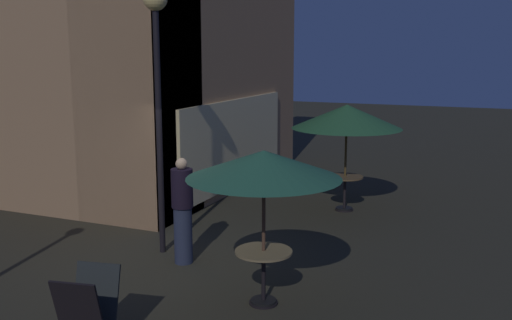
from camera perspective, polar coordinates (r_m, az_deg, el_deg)
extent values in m
plane|color=#2F2C20|center=(9.98, -8.68, -9.80)|extent=(60.00, 60.00, 0.00)
cube|color=#A17853|center=(14.90, -4.97, 14.85)|extent=(7.79, 1.90, 9.12)
cube|color=beige|center=(14.25, -1.98, 1.72)|extent=(5.46, 0.08, 2.10)
cylinder|color=black|center=(9.97, -9.42, 2.55)|extent=(0.10, 0.10, 4.17)
cube|color=#212525|center=(7.35, -15.38, -13.52)|extent=(0.40, 0.60, 0.97)
cube|color=black|center=(7.07, -16.77, -14.63)|extent=(0.40, 0.60, 0.97)
cylinder|color=black|center=(13.05, 8.59, -4.79)|extent=(0.40, 0.40, 0.03)
cylinder|color=black|center=(12.96, 8.63, -3.28)|extent=(0.06, 0.06, 0.74)
cylinder|color=brown|center=(12.87, 8.68, -1.63)|extent=(0.79, 0.79, 0.03)
cylinder|color=black|center=(8.36, 0.73, -13.73)|extent=(0.40, 0.40, 0.03)
cylinder|color=black|center=(8.22, 0.74, -11.46)|extent=(0.06, 0.06, 0.74)
cylinder|color=olive|center=(8.08, 0.75, -8.92)|extent=(0.79, 0.79, 0.03)
cylinder|color=black|center=(13.04, 8.59, -4.73)|extent=(0.36, 0.36, 0.06)
cylinder|color=#4B391C|center=(12.79, 8.73, 0.06)|extent=(0.05, 0.05, 2.28)
cone|color=#245431|center=(12.66, 8.85, 4.22)|extent=(2.36, 2.36, 0.51)
cylinder|color=black|center=(8.36, 0.73, -13.63)|extent=(0.36, 0.36, 0.06)
cylinder|color=#4C3325|center=(7.99, 0.75, -6.90)|extent=(0.05, 0.05, 2.12)
cone|color=#25593F|center=(7.76, 0.77, -0.42)|extent=(2.09, 2.09, 0.38)
cylinder|color=#272D44|center=(9.76, -7.12, -7.27)|extent=(0.30, 0.30, 0.95)
cylinder|color=black|center=(9.55, -7.23, -2.75)|extent=(0.35, 0.35, 0.64)
sphere|color=tan|center=(9.46, -7.28, -0.37)|extent=(0.19, 0.19, 0.19)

